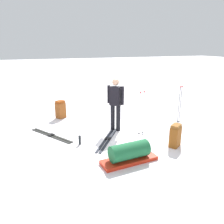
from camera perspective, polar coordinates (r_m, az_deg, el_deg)
name	(u,v)px	position (r m, az deg, el deg)	size (l,w,h in m)	color
ground_plane	(112,133)	(7.15, 0.00, -5.38)	(80.00, 80.00, 0.00)	white
skier_standing	(116,102)	(7.11, 0.90, 2.59)	(0.42, 0.44, 1.70)	black
ski_pair_near	(108,139)	(6.67, -1.12, -6.94)	(1.21, 1.58, 0.05)	black
ski_pair_far	(51,135)	(7.19, -15.23, -5.77)	(1.09, 1.64, 0.05)	#272825
backpack_large_dark	(175,136)	(6.38, 15.82, -5.84)	(0.42, 0.39, 0.64)	brown
backpack_bright	(61,110)	(8.73, -12.97, 0.61)	(0.41, 0.39, 0.68)	brown
ski_poles_planted_near	(142,111)	(6.83, 7.57, 0.20)	(0.22, 0.11, 1.38)	#ADB5C3
ski_poles_planted_far	(180,103)	(8.17, 16.89, 2.21)	(0.16, 0.10, 1.34)	#20222B
gear_sled	(129,153)	(5.42, 4.43, -10.44)	(1.41, 0.56, 0.49)	red
thermos_bottle	(80,140)	(6.40, -8.21, -7.07)	(0.07, 0.07, 0.26)	black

